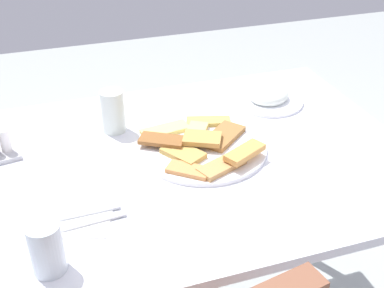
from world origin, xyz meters
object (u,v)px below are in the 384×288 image
Objects in this scene: soda_can at (113,111)px; paper_napkin at (84,220)px; salad_plate_greens at (268,96)px; condiment_caddy at (0,148)px; drinking_glass at (46,248)px; dining_table at (185,183)px; spoon at (85,223)px; pide_platter at (202,146)px; fork at (83,213)px.

paper_napkin is (0.14, 0.37, -0.06)m from soda_can.
soda_can reaches higher than salad_plate_greens.
condiment_caddy reaches higher than salad_plate_greens.
dining_table is at bearing -140.99° from drinking_glass.
condiment_caddy reaches higher than paper_napkin.
soda_can is at bearing -172.56° from condiment_caddy.
soda_can reaches higher than condiment_caddy.
condiment_caddy is (0.80, 0.06, 0.01)m from salad_plate_greens.
salad_plate_greens reaches higher than spoon.
drinking_glass is at bearing 56.61° from paper_napkin.
paper_napkin is 0.02m from spoon.
salad_plate_greens reaches higher than paper_napkin.
pide_platter is 2.05× the size of fork.
fork is at bearing 30.67° from salad_plate_greens.
soda_can is 0.41m from spoon.
drinking_glass is at bearing 47.61° from spoon.
condiment_caddy is (0.17, -0.34, 0.02)m from spoon.
pide_platter reaches higher than dining_table.
fork is 1.61× the size of condiment_caddy.
fork is (0.63, 0.37, -0.01)m from salad_plate_greens.
soda_can is at bearing -114.28° from spoon.
pide_platter is 0.53m from condiment_caddy.
salad_plate_greens is 1.97× the size of drinking_glass.
dining_table is 5.46× the size of salad_plate_greens.
drinking_glass reaches higher than condiment_caddy.
drinking_glass is (0.71, 0.51, 0.04)m from salad_plate_greens.
drinking_glass is 0.14m from spoon.
spoon is at bearing 88.60° from fork.
dining_table is at bearing -152.87° from fork.
fork is (0.29, 0.16, 0.09)m from dining_table.
soda_can is 0.73× the size of fork.
spoon is (-0.08, -0.11, -0.05)m from drinking_glass.
soda_can is 0.31m from condiment_caddy.
fork is at bearing 118.89° from condiment_caddy.
salad_plate_greens is at bearing -175.41° from condiment_caddy.
fork and spoon have the same top height.
pide_platter is 2.80× the size of soda_can.
salad_plate_greens is at bearing -145.28° from pide_platter.
drinking_glass reaches higher than salad_plate_greens.
soda_can reaches higher than fork.
fork is (0.14, 0.35, -0.06)m from soda_can.
paper_napkin is (-0.08, -0.12, -0.05)m from drinking_glass.
salad_plate_greens is at bearing -177.19° from soda_can.
salad_plate_greens is at bearing -151.74° from spoon.
salad_plate_greens is 1.79× the size of soda_can.
dining_table is at bearing -150.96° from spoon.
paper_napkin is at bearing 117.53° from condiment_caddy.
paper_napkin is at bearing 88.60° from fork.
pide_platter is 0.27m from soda_can.
drinking_glass is (0.42, 0.31, 0.04)m from pide_platter.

